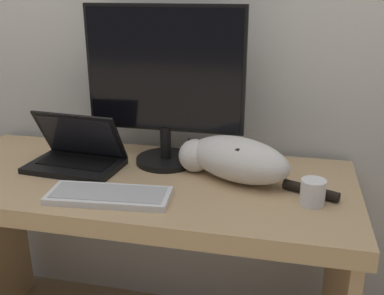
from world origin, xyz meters
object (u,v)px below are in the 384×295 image
at_px(coffee_mug, 313,192).
at_px(cat, 234,158).
at_px(monitor, 164,83).
at_px(external_keyboard, 109,195).
at_px(laptop, 76,156).

bearing_deg(coffee_mug, cat, 151.95).
height_order(monitor, coffee_mug, monitor).
relative_size(external_keyboard, coffee_mug, 4.91).
bearing_deg(cat, laptop, -154.76).
bearing_deg(laptop, coffee_mug, -3.16).
distance_m(monitor, cat, 0.36).
relative_size(monitor, cat, 1.05).
bearing_deg(monitor, laptop, -159.20).
height_order(laptop, external_keyboard, laptop).
relative_size(cat, coffee_mug, 6.85).
bearing_deg(monitor, cat, -19.98).
xyz_separation_m(monitor, cat, (0.26, -0.10, -0.22)).
xyz_separation_m(external_keyboard, cat, (0.35, 0.23, 0.06)).
height_order(monitor, external_keyboard, monitor).
distance_m(cat, coffee_mug, 0.29).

